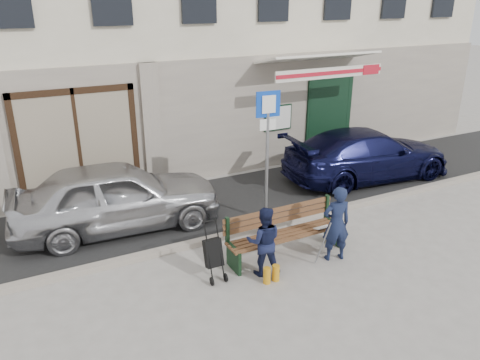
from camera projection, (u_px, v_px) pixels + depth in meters
ground at (307, 261)px, 8.85m from camera, size 80.00×80.00×0.00m
asphalt_lane at (234, 201)px, 11.41m from camera, size 60.00×3.20×0.01m
curb at (267, 226)px, 10.07m from camera, size 60.00×0.18×0.12m
car_silver at (117, 196)px, 9.88m from camera, size 4.46×2.05×1.48m
car_navy at (367, 154)px, 12.67m from camera, size 4.86×2.30×1.37m
parking_sign at (268, 135)px, 9.78m from camera, size 0.54×0.09×2.89m
bench at (284, 234)px, 8.88m from camera, size 2.40×1.17×0.98m
man at (336, 224)px, 8.67m from camera, size 0.61×0.47×1.48m
woman at (264, 241)px, 8.23m from camera, size 0.78×0.72×1.30m
stroller at (213, 254)px, 8.16m from camera, size 0.31×0.44×1.07m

